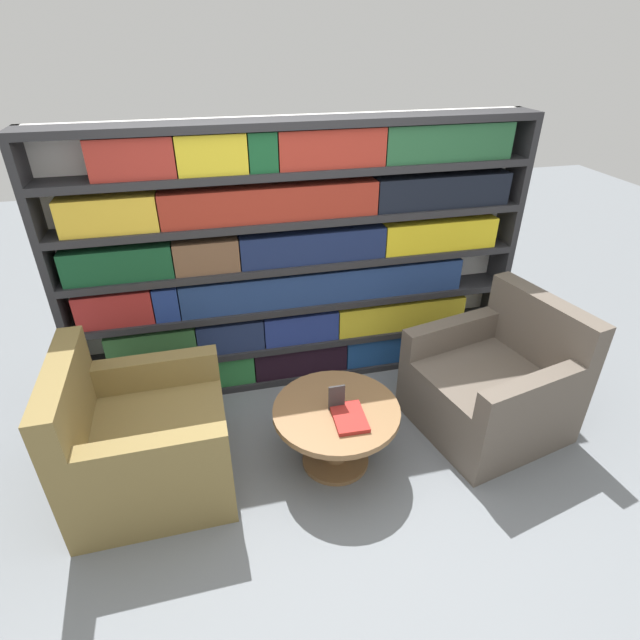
% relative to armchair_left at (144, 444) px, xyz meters
% --- Properties ---
extents(ground_plane, '(14.00, 14.00, 0.00)m').
position_rel_armchair_left_xyz_m(ground_plane, '(1.14, -0.43, -0.31)').
color(ground_plane, slate).
extents(bookshelf, '(3.32, 0.30, 1.96)m').
position_rel_armchair_left_xyz_m(bookshelf, '(1.12, 0.91, 0.66)').
color(bookshelf, silver).
rests_on(bookshelf, ground_plane).
extents(armchair_left, '(0.91, 0.89, 0.92)m').
position_rel_armchair_left_xyz_m(armchair_left, '(0.00, 0.00, 0.00)').
color(armchair_left, olive).
rests_on(armchair_left, ground_plane).
extents(armchair_right, '(1.06, 1.05, 0.92)m').
position_rel_armchair_left_xyz_m(armchair_right, '(2.31, 0.01, 0.00)').
color(armchair_right, brown).
rests_on(armchair_right, ground_plane).
extents(coffee_table, '(0.78, 0.78, 0.44)m').
position_rel_armchair_left_xyz_m(coffee_table, '(1.15, -0.11, 0.00)').
color(coffee_table, brown).
rests_on(coffee_table, ground_plane).
extents(table_sign, '(0.10, 0.06, 0.17)m').
position_rel_armchair_left_xyz_m(table_sign, '(1.15, -0.11, 0.20)').
color(table_sign, black).
rests_on(table_sign, coffee_table).
extents(stray_book, '(0.20, 0.28, 0.03)m').
position_rel_armchair_left_xyz_m(stray_book, '(1.20, -0.22, 0.14)').
color(stray_book, maroon).
rests_on(stray_book, coffee_table).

